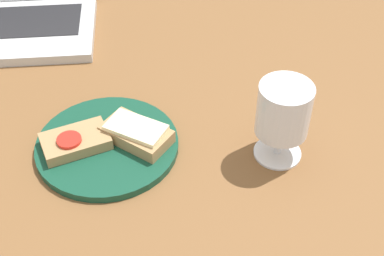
{
  "coord_description": "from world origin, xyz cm",
  "views": [
    {
      "loc": [
        2.23,
        -68.42,
        63.91
      ],
      "look_at": [
        7.75,
        -8.14,
        8.0
      ],
      "focal_mm": 50.0,
      "sensor_mm": 36.0,
      "label": 1
    }
  ],
  "objects_px": {
    "sandwich_with_tomato": "(75,141)",
    "wine_glass": "(283,114)",
    "plate": "(107,145)",
    "sandwich_with_cheese": "(136,133)",
    "laptop": "(15,11)"
  },
  "relations": [
    {
      "from": "plate",
      "to": "sandwich_with_tomato",
      "type": "xyz_separation_m",
      "value": [
        -0.05,
        -0.0,
        0.02
      ]
    },
    {
      "from": "sandwich_with_tomato",
      "to": "wine_glass",
      "type": "height_order",
      "value": "wine_glass"
    },
    {
      "from": "sandwich_with_cheese",
      "to": "wine_glass",
      "type": "xyz_separation_m",
      "value": [
        0.22,
        -0.04,
        0.06
      ]
    },
    {
      "from": "sandwich_with_cheese",
      "to": "wine_glass",
      "type": "distance_m",
      "value": 0.23
    },
    {
      "from": "laptop",
      "to": "sandwich_with_tomato",
      "type": "bearing_deg",
      "value": -69.14
    },
    {
      "from": "sandwich_with_cheese",
      "to": "wine_glass",
      "type": "bearing_deg",
      "value": -10.14
    },
    {
      "from": "sandwich_with_cheese",
      "to": "laptop",
      "type": "xyz_separation_m",
      "value": [
        -0.25,
        0.38,
        0.01
      ]
    },
    {
      "from": "sandwich_with_tomato",
      "to": "laptop",
      "type": "xyz_separation_m",
      "value": [
        -0.15,
        0.39,
        0.01
      ]
    },
    {
      "from": "sandwich_with_tomato",
      "to": "plate",
      "type": "bearing_deg",
      "value": 3.86
    },
    {
      "from": "laptop",
      "to": "sandwich_with_cheese",
      "type": "bearing_deg",
      "value": -57.46
    },
    {
      "from": "sandwich_with_tomato",
      "to": "laptop",
      "type": "bearing_deg",
      "value": 110.86
    },
    {
      "from": "sandwich_with_tomato",
      "to": "wine_glass",
      "type": "relative_size",
      "value": 0.89
    },
    {
      "from": "sandwich_with_cheese",
      "to": "wine_glass",
      "type": "height_order",
      "value": "wine_glass"
    },
    {
      "from": "wine_glass",
      "to": "laptop",
      "type": "bearing_deg",
      "value": 137.79
    },
    {
      "from": "sandwich_with_tomato",
      "to": "laptop",
      "type": "height_order",
      "value": "laptop"
    }
  ]
}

